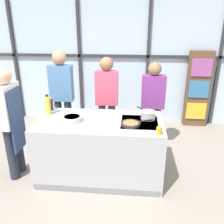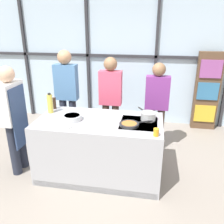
{
  "view_description": "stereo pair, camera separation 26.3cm",
  "coord_description": "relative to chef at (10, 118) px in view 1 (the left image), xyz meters",
  "views": [
    {
      "loc": [
        0.48,
        -3.13,
        2.26
      ],
      "look_at": [
        0.17,
        0.1,
        1.02
      ],
      "focal_mm": 38.0,
      "sensor_mm": 36.0,
      "label": 1
    },
    {
      "loc": [
        0.74,
        -3.1,
        2.26
      ],
      "look_at": [
        0.17,
        0.1,
        1.02
      ],
      "focal_mm": 38.0,
      "sensor_mm": 36.0,
      "label": 2
    }
  ],
  "objects": [
    {
      "name": "demo_island",
      "position": [
        1.29,
        0.12,
        -0.5
      ],
      "size": [
        1.84,
        0.94,
        0.92
      ],
      "color": "#A8AAB2",
      "rests_on": "ground_plane"
    },
    {
      "name": "spectator_far_left",
      "position": [
        0.46,
        1.05,
        0.09
      ],
      "size": [
        0.42,
        0.25,
        1.8
      ],
      "rotation": [
        0.0,
        0.0,
        3.14
      ],
      "color": "#232838",
      "rests_on": "ground_plane"
    },
    {
      "name": "mixing_bowl",
      "position": [
        0.9,
        0.06,
        0.0
      ],
      "size": [
        0.28,
        0.28,
        0.08
      ],
      "color": "silver",
      "rests_on": "demo_island"
    },
    {
      "name": "juice_glass_near",
      "position": [
        2.1,
        -0.25,
        0.01
      ],
      "size": [
        0.07,
        0.07,
        0.1
      ],
      "primitive_type": "cylinder",
      "color": "orange",
      "rests_on": "demo_island"
    },
    {
      "name": "oil_bottle",
      "position": [
        0.47,
        0.29,
        0.11
      ],
      "size": [
        0.08,
        0.08,
        0.32
      ],
      "color": "#E0CC4C",
      "rests_on": "demo_island"
    },
    {
      "name": "frying_pan",
      "position": [
        1.75,
        0.0,
        -0.02
      ],
      "size": [
        0.45,
        0.31,
        0.04
      ],
      "color": "#232326",
      "rests_on": "demo_island"
    },
    {
      "name": "bookshelf",
      "position": [
        3.18,
        2.22,
        -0.11
      ],
      "size": [
        0.51,
        0.19,
        1.69
      ],
      "color": "brown",
      "rests_on": "ground_plane"
    },
    {
      "name": "white_plate",
      "position": [
        0.84,
        -0.18,
        -0.03
      ],
      "size": [
        0.26,
        0.26,
        0.01
      ],
      "primitive_type": "cylinder",
      "color": "white",
      "rests_on": "demo_island"
    },
    {
      "name": "spectator_center_right",
      "position": [
        2.11,
        1.05,
        -0.03
      ],
      "size": [
        0.41,
        0.23,
        1.62
      ],
      "rotation": [
        0.0,
        0.0,
        3.14
      ],
      "color": "#47382D",
      "rests_on": "ground_plane"
    },
    {
      "name": "chef",
      "position": [
        0.0,
        0.0,
        0.0
      ],
      "size": [
        0.24,
        0.45,
        1.69
      ],
      "rotation": [
        0.0,
        0.0,
        -1.57
      ],
      "color": "#232838",
      "rests_on": "ground_plane"
    },
    {
      "name": "spectator_center_left",
      "position": [
        1.29,
        1.05,
        0.03
      ],
      "size": [
        0.4,
        0.24,
        1.7
      ],
      "rotation": [
        0.0,
        0.0,
        3.14
      ],
      "color": "#47382D",
      "rests_on": "ground_plane"
    },
    {
      "name": "ground_plane",
      "position": [
        1.29,
        0.12,
        -0.95
      ],
      "size": [
        18.0,
        18.0,
        0.0
      ],
      "primitive_type": "plane",
      "color": "gray"
    },
    {
      "name": "saucepan",
      "position": [
        1.99,
        0.25,
        0.03
      ],
      "size": [
        0.28,
        0.37,
        0.12
      ],
      "color": "silver",
      "rests_on": "demo_island"
    },
    {
      "name": "back_window_wall",
      "position": [
        1.29,
        2.41,
        0.45
      ],
      "size": [
        6.4,
        0.1,
        2.8
      ],
      "color": "silver",
      "rests_on": "ground_plane"
    },
    {
      "name": "pepper_grinder",
      "position": [
        0.46,
        0.47,
        0.06
      ],
      "size": [
        0.05,
        0.05,
        0.22
      ],
      "color": "#332319",
      "rests_on": "demo_island"
    }
  ]
}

